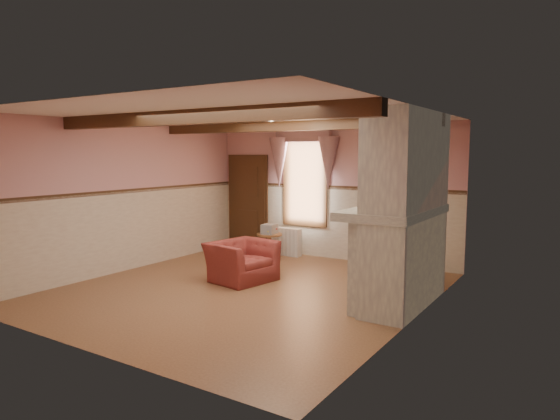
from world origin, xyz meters
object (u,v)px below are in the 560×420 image
Objects in this scene: mantel_clock at (411,197)px; oil_lamp at (399,197)px; side_table at (269,247)px; radiator at (286,242)px; armchair at (242,261)px; bowl at (400,203)px.

oil_lamp is (0.00, -0.57, 0.04)m from mantel_clock.
radiator is (0.05, 0.56, 0.02)m from side_table.
side_table is at bearing 28.47° from armchair.
armchair is at bearing -171.71° from bowl.
side_table is at bearing 166.54° from mantel_clock.
bowl is at bearing -22.18° from side_table.
mantel_clock is at bearing -60.28° from armchair.
oil_lamp is (3.16, -1.90, 1.26)m from radiator.
armchair is 2.92m from bowl.
radiator is at bearing 84.68° from side_table.
armchair is 2.32m from radiator.
mantel_clock is at bearing 90.00° from bowl.
side_table is 1.96× the size of oil_lamp.
bowl is (3.22, -1.31, 1.19)m from side_table.
radiator is at bearing 22.92° from armchair.
mantel_clock reaches higher than radiator.
bowl is (2.66, 0.39, 1.12)m from armchair.
armchair is at bearing -172.34° from oil_lamp.
radiator is (-0.50, 2.26, -0.04)m from armchair.
oil_lamp reaches higher than radiator.
armchair is 2.81× the size of bowl.
bowl is (3.16, -1.87, 1.17)m from radiator.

